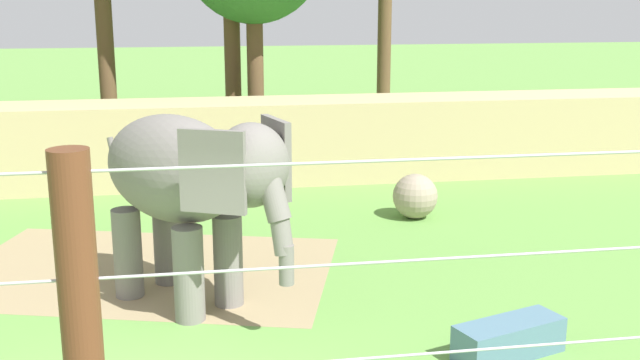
% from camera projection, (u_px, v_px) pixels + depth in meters
% --- Properties ---
extents(dirt_patch, '(6.73, 5.33, 0.01)m').
position_uv_depth(dirt_patch, '(145.00, 270.00, 12.36)').
color(dirt_patch, '#937F5B').
rests_on(dirt_patch, ground).
extents(embankment_wall, '(36.00, 1.80, 1.90)m').
position_uv_depth(embankment_wall, '(165.00, 144.00, 17.80)').
color(embankment_wall, tan).
rests_on(embankment_wall, ground).
extents(elephant, '(2.98, 3.21, 2.76)m').
position_uv_depth(elephant, '(187.00, 180.00, 10.55)').
color(elephant, slate).
rests_on(elephant, ground).
extents(enrichment_ball, '(0.89, 0.89, 0.89)m').
position_uv_depth(enrichment_ball, '(415.00, 196.00, 15.15)').
color(enrichment_ball, gray).
rests_on(enrichment_ball, ground).
extents(feed_trough, '(1.49, 0.92, 0.44)m').
position_uv_depth(feed_trough, '(509.00, 339.00, 9.39)').
color(feed_trough, slate).
rests_on(feed_trough, ground).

